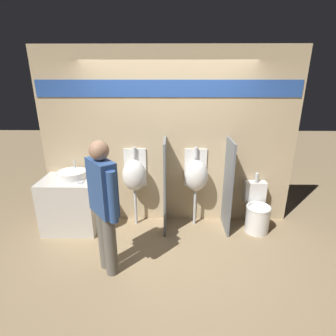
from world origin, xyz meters
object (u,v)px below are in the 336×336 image
Objects in this scene: cell_phone at (81,182)px; urinal_far at (196,175)px; urinal_near_counter at (134,175)px; toilet at (257,212)px; person_in_vest at (104,204)px; sink_basin at (72,174)px.

urinal_far reaches higher than cell_phone.
toilet is (1.90, -0.15, -0.54)m from urinal_near_counter.
person_in_vest reaches higher than urinal_near_counter.
person_in_vest is at bearing -155.77° from toilet.
person_in_vest reaches higher than toilet.
sink_basin reaches higher than toilet.
urinal_near_counter is 1.98m from toilet.
cell_phone is at bearing -177.13° from toilet.
urinal_near_counter is at bearing 180.00° from urinal_far.
sink_basin is at bearing -174.03° from urinal_near_counter.
urinal_near_counter is 1.11m from person_in_vest.
urinal_near_counter and urinal_far have the same top height.
urinal_far is at bearing 0.00° from urinal_near_counter.
urinal_far reaches higher than sink_basin.
sink_basin is 1.88m from urinal_far.
urinal_far is (1.68, 0.28, 0.00)m from cell_phone.
cell_phone is 0.11× the size of urinal_far.
urinal_near_counter is at bearing -49.56° from person_in_vest.
toilet is 0.53× the size of person_in_vest.
urinal_far is 1.59m from person_in_vest.
cell_phone is 0.79m from urinal_near_counter.
urinal_near_counter reaches higher than sink_basin.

